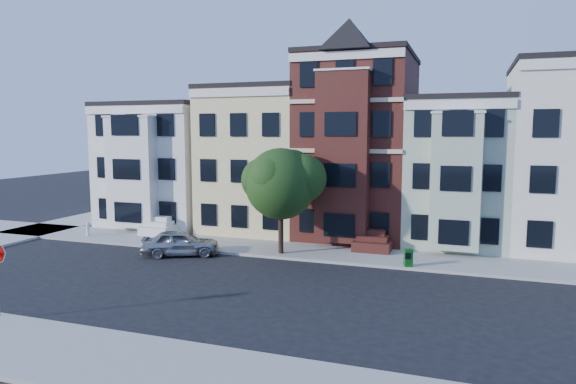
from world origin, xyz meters
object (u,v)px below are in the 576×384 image
at_px(street_tree, 281,189).
at_px(parked_car, 181,243).
at_px(newspaper_box, 408,258).
at_px(fire_hydrant, 88,230).

distance_m(street_tree, parked_car, 6.62).
bearing_deg(newspaper_box, fire_hydrant, 155.96).
xyz_separation_m(parked_car, newspaper_box, (12.80, 1.32, -0.14)).
xyz_separation_m(newspaper_box, fire_hydrant, (-21.35, 0.97, -0.09)).
distance_m(street_tree, fire_hydrant, 14.47).
bearing_deg(parked_car, street_tree, -95.84).
bearing_deg(parked_car, newspaper_box, -109.01).
bearing_deg(street_tree, fire_hydrant, 178.38).
height_order(parked_car, newspaper_box, parked_car).
xyz_separation_m(street_tree, parked_car, (-5.50, -1.90, -3.16)).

